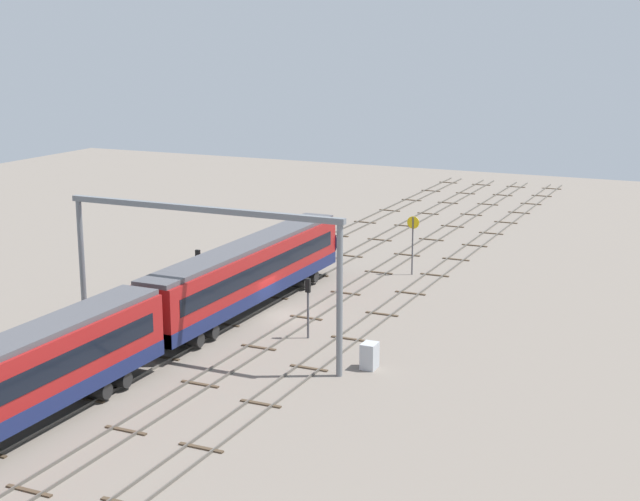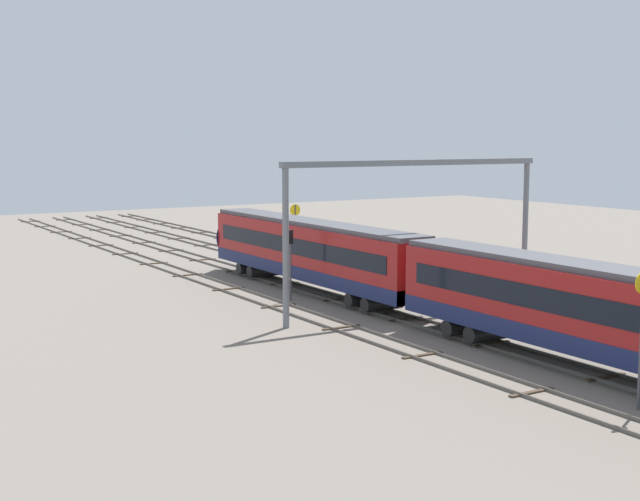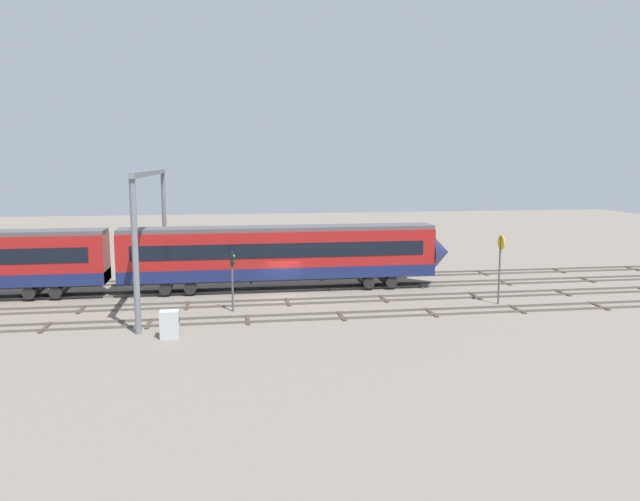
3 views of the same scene
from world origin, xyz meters
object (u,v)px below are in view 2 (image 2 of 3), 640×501
train (583,314)px  signal_light_trackside_departure (418,254)px  overhead_gantry (417,199)px  speed_sign_mid_trackside (295,223)px  relay_cabinet (516,281)px  signal_light_trackside_approach (290,255)px

train → signal_light_trackside_departure: 21.46m
overhead_gantry → speed_sign_mid_trackside: overhead_gantry is taller
relay_cabinet → signal_light_trackside_approach: bearing=70.7°
train → relay_cabinet: train is taller
overhead_gantry → relay_cabinet: 12.03m
signal_light_trackside_departure → relay_cabinet: (-3.63, -5.71, -1.85)m
speed_sign_mid_trackside → signal_light_trackside_departure: 18.41m
train → speed_sign_mid_trackside: 39.51m
train → signal_light_trackside_approach: size_ratio=16.20×
speed_sign_mid_trackside → signal_light_trackside_approach: size_ratio=1.05×
train → overhead_gantry: size_ratio=4.02×
train → signal_light_trackside_departure: (20.47, -6.44, -0.02)m
overhead_gantry → speed_sign_mid_trackside: (23.89, -5.16, -3.68)m
signal_light_trackside_departure → overhead_gantry: bearing=141.0°
relay_cabinet → train: bearing=144.2°
speed_sign_mid_trackside → signal_light_trackside_approach: 19.49m
signal_light_trackside_approach → train: bearing=-172.8°
signal_light_trackside_approach → overhead_gantry: bearing=-146.2°
signal_light_trackside_approach → relay_cabinet: 15.99m
speed_sign_mid_trackside → relay_cabinet: speed_sign_mid_trackside is taller
speed_sign_mid_trackside → signal_light_trackside_approach: bearing=149.4°
overhead_gantry → signal_light_trackside_approach: (7.12, 4.77, -3.89)m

